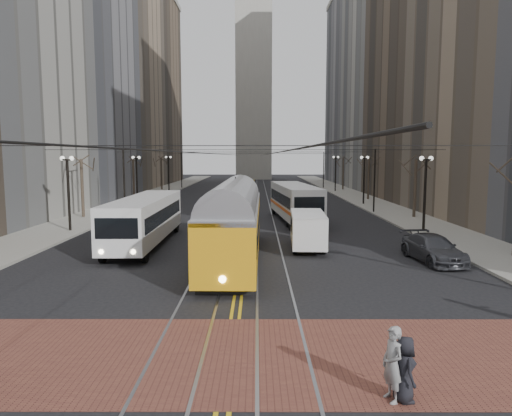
{
  "coord_description": "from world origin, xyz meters",
  "views": [
    {
      "loc": [
        0.79,
        -16.9,
        5.87
      ],
      "look_at": [
        0.74,
        8.29,
        3.0
      ],
      "focal_mm": 32.0,
      "sensor_mm": 36.0,
      "label": 1
    }
  ],
  "objects_px": {
    "rear_bus": "(295,203)",
    "clock_tower": "(254,36)",
    "sedan_grey": "(297,217)",
    "sedan_parked": "(433,249)",
    "pedestrian_a": "(405,369)",
    "pedestrian_b": "(392,364)",
    "cargo_van": "(308,231)",
    "transit_bus": "(145,221)",
    "streetcar": "(234,230)"
  },
  "relations": [
    {
      "from": "transit_bus",
      "to": "pedestrian_b",
      "type": "relative_size",
      "value": 6.88
    },
    {
      "from": "cargo_van",
      "to": "pedestrian_a",
      "type": "distance_m",
      "value": 17.99
    },
    {
      "from": "transit_bus",
      "to": "pedestrian_a",
      "type": "xyz_separation_m",
      "value": [
        10.93,
        -19.43,
        -0.77
      ]
    },
    {
      "from": "clock_tower",
      "to": "sedan_parked",
      "type": "xyz_separation_m",
      "value": [
        10.64,
        -93.86,
        -35.22
      ]
    },
    {
      "from": "rear_bus",
      "to": "pedestrian_b",
      "type": "bearing_deg",
      "value": -95.82
    },
    {
      "from": "streetcar",
      "to": "cargo_van",
      "type": "xyz_separation_m",
      "value": [
        4.5,
        2.93,
        -0.58
      ]
    },
    {
      "from": "rear_bus",
      "to": "pedestrian_b",
      "type": "relative_size",
      "value": 6.86
    },
    {
      "from": "sedan_grey",
      "to": "pedestrian_a",
      "type": "distance_m",
      "value": 28.5
    },
    {
      "from": "streetcar",
      "to": "pedestrian_b",
      "type": "relative_size",
      "value": 8.03
    },
    {
      "from": "sedan_parked",
      "to": "pedestrian_b",
      "type": "relative_size",
      "value": 2.77
    },
    {
      "from": "rear_bus",
      "to": "pedestrian_a",
      "type": "relative_size",
      "value": 7.91
    },
    {
      "from": "cargo_van",
      "to": "sedan_parked",
      "type": "height_order",
      "value": "cargo_van"
    },
    {
      "from": "cargo_van",
      "to": "pedestrian_a",
      "type": "xyz_separation_m",
      "value": [
        0.33,
        -17.98,
        -0.35
      ]
    },
    {
      "from": "rear_bus",
      "to": "pedestrian_b",
      "type": "xyz_separation_m",
      "value": [
        -0.18,
        -30.58,
        -0.72
      ]
    },
    {
      "from": "sedan_parked",
      "to": "pedestrian_b",
      "type": "xyz_separation_m",
      "value": [
        -6.61,
        -14.64,
        0.19
      ]
    },
    {
      "from": "streetcar",
      "to": "clock_tower",
      "type": "bearing_deg",
      "value": 90.52
    },
    {
      "from": "clock_tower",
      "to": "sedan_parked",
      "type": "relative_size",
      "value": 12.94
    },
    {
      "from": "sedan_parked",
      "to": "pedestrian_b",
      "type": "height_order",
      "value": "pedestrian_b"
    },
    {
      "from": "transit_bus",
      "to": "sedan_parked",
      "type": "xyz_separation_m",
      "value": [
        17.24,
        -4.79,
        -0.84
      ]
    },
    {
      "from": "cargo_van",
      "to": "sedan_grey",
      "type": "height_order",
      "value": "cargo_van"
    },
    {
      "from": "rear_bus",
      "to": "cargo_van",
      "type": "distance_m",
      "value": 12.61
    },
    {
      "from": "rear_bus",
      "to": "transit_bus",
      "type": "bearing_deg",
      "value": -139.59
    },
    {
      "from": "clock_tower",
      "to": "streetcar",
      "type": "height_order",
      "value": "clock_tower"
    },
    {
      "from": "cargo_van",
      "to": "sedan_grey",
      "type": "xyz_separation_m",
      "value": [
        0.21,
        10.52,
        -0.49
      ]
    },
    {
      "from": "transit_bus",
      "to": "pedestrian_a",
      "type": "relative_size",
      "value": 7.94
    },
    {
      "from": "sedan_grey",
      "to": "sedan_parked",
      "type": "bearing_deg",
      "value": -56.17
    },
    {
      "from": "rear_bus",
      "to": "pedestrian_a",
      "type": "bearing_deg",
      "value": -95.27
    },
    {
      "from": "transit_bus",
      "to": "sedan_parked",
      "type": "height_order",
      "value": "transit_bus"
    },
    {
      "from": "pedestrian_a",
      "to": "sedan_grey",
      "type": "bearing_deg",
      "value": -4.7
    },
    {
      "from": "rear_bus",
      "to": "pedestrian_a",
      "type": "xyz_separation_m",
      "value": [
        0.12,
        -30.58,
        -0.84
      ]
    },
    {
      "from": "pedestrian_b",
      "to": "clock_tower",
      "type": "bearing_deg",
      "value": 166.82
    },
    {
      "from": "cargo_van",
      "to": "clock_tower",
      "type": "bearing_deg",
      "value": 95.43
    },
    {
      "from": "streetcar",
      "to": "pedestrian_b",
      "type": "xyz_separation_m",
      "value": [
        4.54,
        -15.05,
        -0.81
      ]
    },
    {
      "from": "streetcar",
      "to": "sedan_grey",
      "type": "relative_size",
      "value": 3.72
    },
    {
      "from": "cargo_van",
      "to": "rear_bus",
      "type": "bearing_deg",
      "value": 91.93
    },
    {
      "from": "sedan_parked",
      "to": "pedestrian_a",
      "type": "xyz_separation_m",
      "value": [
        -6.31,
        -14.64,
        0.07
      ]
    },
    {
      "from": "sedan_parked",
      "to": "pedestrian_a",
      "type": "distance_m",
      "value": 15.94
    },
    {
      "from": "clock_tower",
      "to": "cargo_van",
      "type": "xyz_separation_m",
      "value": [
        4.0,
        -90.52,
        -34.8
      ]
    },
    {
      "from": "sedan_grey",
      "to": "pedestrian_a",
      "type": "xyz_separation_m",
      "value": [
        0.12,
        -28.5,
        0.13
      ]
    },
    {
      "from": "transit_bus",
      "to": "cargo_van",
      "type": "relative_size",
      "value": 2.41
    },
    {
      "from": "sedan_parked",
      "to": "streetcar",
      "type": "bearing_deg",
      "value": 171.56
    },
    {
      "from": "cargo_van",
      "to": "streetcar",
      "type": "bearing_deg",
      "value": -144.07
    },
    {
      "from": "pedestrian_b",
      "to": "cargo_van",
      "type": "bearing_deg",
      "value": 164.8
    },
    {
      "from": "sedan_grey",
      "to": "sedan_parked",
      "type": "xyz_separation_m",
      "value": [
        6.43,
        -13.86,
        0.06
      ]
    },
    {
      "from": "transit_bus",
      "to": "cargo_van",
      "type": "height_order",
      "value": "transit_bus"
    },
    {
      "from": "streetcar",
      "to": "cargo_van",
      "type": "bearing_deg",
      "value": 33.86
    },
    {
      "from": "rear_bus",
      "to": "clock_tower",
      "type": "bearing_deg",
      "value": 87.61
    },
    {
      "from": "sedan_grey",
      "to": "pedestrian_a",
      "type": "relative_size",
      "value": 2.49
    },
    {
      "from": "cargo_van",
      "to": "pedestrian_a",
      "type": "height_order",
      "value": "cargo_van"
    },
    {
      "from": "sedan_parked",
      "to": "pedestrian_a",
      "type": "relative_size",
      "value": 3.19
    }
  ]
}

